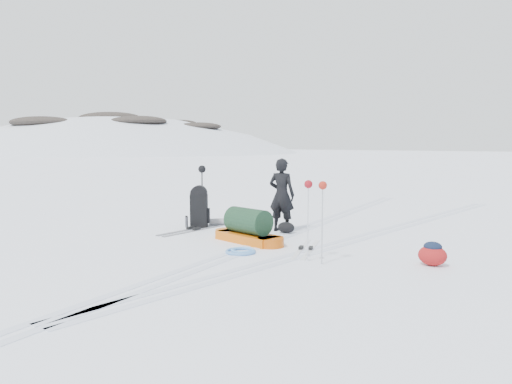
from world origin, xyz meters
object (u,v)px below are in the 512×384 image
Objects in this scene: skier at (282,195)px; ski_poles_black at (202,176)px; pulk_sled at (248,229)px; expedition_rucksack at (202,208)px.

skier is 1.95m from ski_poles_black.
skier is 0.89× the size of pulk_sled.
ski_poles_black is (-1.93, 0.92, 0.90)m from pulk_sled.
pulk_sled is 2.02m from expedition_rucksack.
skier is at bearing 105.08° from pulk_sled.
pulk_sled is at bearing -34.03° from ski_poles_black.
skier reaches higher than ski_poles_black.
skier reaches higher than expedition_rucksack.
expedition_rucksack is at bearing -61.59° from ski_poles_black.
ski_poles_black is at bearing 166.97° from pulk_sled.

